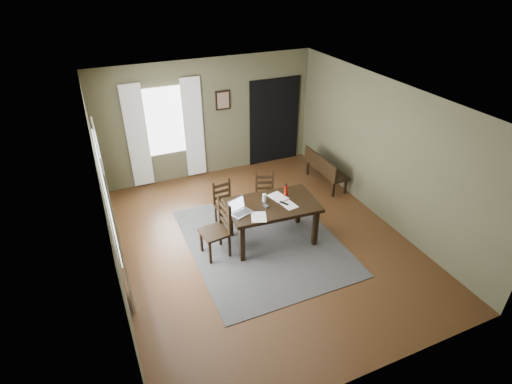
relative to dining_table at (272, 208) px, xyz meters
name	(u,v)px	position (x,y,z in m)	size (l,w,h in m)	color
ground	(262,242)	(-0.17, 0.03, -0.71)	(5.00, 6.00, 0.01)	#492C16
room_shell	(263,153)	(-0.17, 0.03, 1.10)	(5.02, 6.02, 2.71)	#4E4C33
rug	(262,241)	(-0.17, 0.03, -0.70)	(2.60, 3.20, 0.01)	#3F3F3F
dining_table	(272,208)	(0.00, 0.00, 0.00)	(1.64, 1.06, 0.79)	black
chair_end	(217,230)	(-1.02, 0.04, -0.19)	(0.51, 0.50, 1.04)	black
chair_back_left	(225,204)	(-0.60, 0.87, -0.27)	(0.42, 0.42, 0.88)	black
chair_back_right	(265,195)	(0.25, 0.87, -0.27)	(0.48, 0.48, 0.87)	black
bench	(324,167)	(1.98, 1.43, -0.27)	(0.41, 1.29, 0.73)	black
laptop	(239,209)	(-0.64, -0.01, 0.16)	(0.42, 0.38, 0.24)	#B7B7BC
computer_mouse	(266,206)	(-0.15, -0.05, 0.11)	(0.06, 0.10, 0.03)	#3F3F42
tv_remote	(284,203)	(0.18, -0.08, 0.11)	(0.05, 0.17, 0.02)	black
drinking_glass	(264,198)	(-0.11, 0.12, 0.17)	(0.07, 0.07, 0.15)	silver
water_bottle	(286,190)	(0.34, 0.16, 0.21)	(0.09, 0.09, 0.24)	#AA1A0D
paper_b	(289,205)	(0.24, -0.16, 0.10)	(0.22, 0.28, 0.00)	white
paper_d	(278,197)	(0.18, 0.16, 0.10)	(0.26, 0.33, 0.00)	white
paper_e	(259,217)	(-0.39, -0.28, 0.10)	(0.25, 0.32, 0.00)	white
window_left	(107,197)	(-2.64, 0.23, 0.75)	(0.01, 1.30, 1.70)	white
window_back	(165,122)	(-1.17, 3.00, 0.75)	(1.00, 0.01, 1.50)	white
curtain_left_near	(119,242)	(-2.61, -0.59, 0.50)	(0.03, 0.48, 2.30)	silver
curtain_left_far	(107,186)	(-2.61, 1.05, 0.50)	(0.03, 0.48, 2.30)	silver
curtain_back_left	(137,137)	(-1.79, 2.97, 0.50)	(0.44, 0.03, 2.30)	silver
curtain_back_right	(194,129)	(-0.55, 2.97, 0.50)	(0.44, 0.03, 2.30)	silver
framed_picture	(223,100)	(0.18, 3.00, 1.05)	(0.34, 0.03, 0.44)	black
doorway_back	(274,121)	(1.48, 3.00, 0.35)	(1.30, 0.03, 2.10)	black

